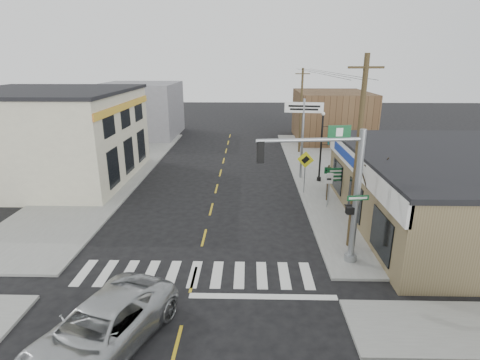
{
  "coord_description": "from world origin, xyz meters",
  "views": [
    {
      "loc": [
        2.38,
        -14.15,
        9.16
      ],
      "look_at": [
        1.91,
        5.47,
        2.8
      ],
      "focal_mm": 28.0,
      "sensor_mm": 36.0,
      "label": 1
    }
  ],
  "objects_px": {
    "traffic_signal_pole": "(341,183)",
    "lamp_post": "(322,142)",
    "bare_tree": "(372,163)",
    "utility_pole_near": "(357,154)",
    "utility_pole_far": "(301,110)",
    "suv": "(100,330)",
    "guide_sign": "(337,178)",
    "dance_center_sign": "(303,118)",
    "fire_hydrant": "(353,218)"
  },
  "relations": [
    {
      "from": "guide_sign",
      "to": "bare_tree",
      "type": "xyz_separation_m",
      "value": [
        0.59,
        -4.75,
        2.32
      ]
    },
    {
      "from": "suv",
      "to": "dance_center_sign",
      "type": "xyz_separation_m",
      "value": [
        8.93,
        18.77,
        4.03
      ]
    },
    {
      "from": "suv",
      "to": "fire_hydrant",
      "type": "height_order",
      "value": "suv"
    },
    {
      "from": "lamp_post",
      "to": "bare_tree",
      "type": "bearing_deg",
      "value": -82.71
    },
    {
      "from": "guide_sign",
      "to": "utility_pole_far",
      "type": "distance_m",
      "value": 14.03
    },
    {
      "from": "bare_tree",
      "to": "utility_pole_near",
      "type": "xyz_separation_m",
      "value": [
        -1.29,
        -1.6,
        0.84
      ]
    },
    {
      "from": "fire_hydrant",
      "to": "utility_pole_near",
      "type": "bearing_deg",
      "value": -108.17
    },
    {
      "from": "bare_tree",
      "to": "traffic_signal_pole",
      "type": "bearing_deg",
      "value": -127.05
    },
    {
      "from": "lamp_post",
      "to": "dance_center_sign",
      "type": "bearing_deg",
      "value": 149.82
    },
    {
      "from": "fire_hydrant",
      "to": "traffic_signal_pole",
      "type": "bearing_deg",
      "value": -114.87
    },
    {
      "from": "guide_sign",
      "to": "utility_pole_near",
      "type": "height_order",
      "value": "utility_pole_near"
    },
    {
      "from": "traffic_signal_pole",
      "to": "lamp_post",
      "type": "xyz_separation_m",
      "value": [
        1.47,
        12.1,
        -0.72
      ]
    },
    {
      "from": "bare_tree",
      "to": "guide_sign",
      "type": "bearing_deg",
      "value": 97.09
    },
    {
      "from": "lamp_post",
      "to": "bare_tree",
      "type": "distance_m",
      "value": 9.06
    },
    {
      "from": "utility_pole_near",
      "to": "utility_pole_far",
      "type": "xyz_separation_m",
      "value": [
        0.0,
        20.12,
        -0.55
      ]
    },
    {
      "from": "suv",
      "to": "lamp_post",
      "type": "relative_size",
      "value": 1.11
    },
    {
      "from": "fire_hydrant",
      "to": "utility_pole_near",
      "type": "xyz_separation_m",
      "value": [
        -0.87,
        -2.67,
        4.41
      ]
    },
    {
      "from": "fire_hydrant",
      "to": "bare_tree",
      "type": "bearing_deg",
      "value": -68.62
    },
    {
      "from": "lamp_post",
      "to": "suv",
      "type": "bearing_deg",
      "value": -118.22
    },
    {
      "from": "suv",
      "to": "traffic_signal_pole",
      "type": "distance_m",
      "value": 11.03
    },
    {
      "from": "dance_center_sign",
      "to": "lamp_post",
      "type": "bearing_deg",
      "value": -24.13
    },
    {
      "from": "dance_center_sign",
      "to": "bare_tree",
      "type": "relative_size",
      "value": 1.24
    },
    {
      "from": "suv",
      "to": "utility_pole_far",
      "type": "distance_m",
      "value": 29.39
    },
    {
      "from": "suv",
      "to": "utility_pole_far",
      "type": "xyz_separation_m",
      "value": [
        9.89,
        27.45,
        3.52
      ]
    },
    {
      "from": "bare_tree",
      "to": "utility_pole_far",
      "type": "bearing_deg",
      "value": 93.99
    },
    {
      "from": "dance_center_sign",
      "to": "utility_pole_near",
      "type": "distance_m",
      "value": 11.48
    },
    {
      "from": "suv",
      "to": "dance_center_sign",
      "type": "height_order",
      "value": "dance_center_sign"
    },
    {
      "from": "fire_hydrant",
      "to": "utility_pole_far",
      "type": "height_order",
      "value": "utility_pole_far"
    },
    {
      "from": "bare_tree",
      "to": "utility_pole_far",
      "type": "xyz_separation_m",
      "value": [
        -1.29,
        18.51,
        0.3
      ]
    },
    {
      "from": "fire_hydrant",
      "to": "utility_pole_near",
      "type": "height_order",
      "value": "utility_pole_near"
    },
    {
      "from": "traffic_signal_pole",
      "to": "lamp_post",
      "type": "bearing_deg",
      "value": 76.13
    },
    {
      "from": "utility_pole_far",
      "to": "fire_hydrant",
      "type": "bearing_deg",
      "value": -89.82
    },
    {
      "from": "fire_hydrant",
      "to": "dance_center_sign",
      "type": "height_order",
      "value": "dance_center_sign"
    },
    {
      "from": "bare_tree",
      "to": "utility_pole_near",
      "type": "relative_size",
      "value": 0.54
    },
    {
      "from": "dance_center_sign",
      "to": "fire_hydrant",
      "type": "bearing_deg",
      "value": -70.43
    },
    {
      "from": "guide_sign",
      "to": "suv",
      "type": "bearing_deg",
      "value": -133.9
    },
    {
      "from": "suv",
      "to": "utility_pole_near",
      "type": "xyz_separation_m",
      "value": [
        9.89,
        7.33,
        4.07
      ]
    },
    {
      "from": "lamp_post",
      "to": "dance_center_sign",
      "type": "xyz_separation_m",
      "value": [
        -1.37,
        0.85,
        1.63
      ]
    },
    {
      "from": "guide_sign",
      "to": "fire_hydrant",
      "type": "height_order",
      "value": "guide_sign"
    },
    {
      "from": "utility_pole_near",
      "to": "utility_pole_far",
      "type": "distance_m",
      "value": 20.12
    },
    {
      "from": "guide_sign",
      "to": "fire_hydrant",
      "type": "xyz_separation_m",
      "value": [
        0.17,
        -3.68,
        -1.25
      ]
    },
    {
      "from": "fire_hydrant",
      "to": "utility_pole_far",
      "type": "xyz_separation_m",
      "value": [
        -0.87,
        17.45,
        3.87
      ]
    },
    {
      "from": "fire_hydrant",
      "to": "suv",
      "type": "bearing_deg",
      "value": -137.12
    },
    {
      "from": "guide_sign",
      "to": "lamp_post",
      "type": "xyz_separation_m",
      "value": [
        -0.29,
        4.24,
        1.49
      ]
    },
    {
      "from": "suv",
      "to": "bare_tree",
      "type": "bearing_deg",
      "value": 58.67
    },
    {
      "from": "bare_tree",
      "to": "utility_pole_near",
      "type": "bearing_deg",
      "value": -128.83
    },
    {
      "from": "guide_sign",
      "to": "dance_center_sign",
      "type": "distance_m",
      "value": 6.2
    },
    {
      "from": "traffic_signal_pole",
      "to": "bare_tree",
      "type": "relative_size",
      "value": 1.29
    },
    {
      "from": "traffic_signal_pole",
      "to": "utility_pole_far",
      "type": "relative_size",
      "value": 0.78
    },
    {
      "from": "lamp_post",
      "to": "dance_center_sign",
      "type": "height_order",
      "value": "dance_center_sign"
    }
  ]
}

